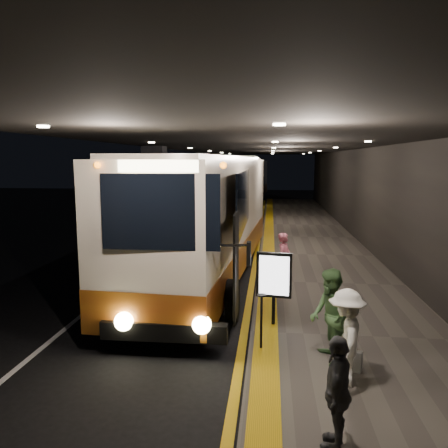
{
  "coord_description": "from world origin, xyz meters",
  "views": [
    {
      "loc": [
        2.89,
        -12.32,
        3.89
      ],
      "look_at": [
        1.32,
        2.44,
        1.7
      ],
      "focal_mm": 35.0,
      "sensor_mm": 36.0,
      "label": 1
    }
  ],
  "objects_px": {
    "coach_second": "(239,191)",
    "passenger_waiting_grey": "(337,392)",
    "coach_main": "(208,222)",
    "info_sign": "(274,277)",
    "passenger_waiting_green": "(330,316)",
    "coach_third": "(250,181)",
    "passenger_waiting_white": "(346,337)",
    "passenger_boarding": "(284,259)",
    "stanchion_post": "(261,322)",
    "bag_polka": "(353,361)"
  },
  "relations": [
    {
      "from": "passenger_waiting_green",
      "to": "passenger_waiting_grey",
      "type": "distance_m",
      "value": 2.5
    },
    {
      "from": "coach_third",
      "to": "info_sign",
      "type": "distance_m",
      "value": 33.57
    },
    {
      "from": "bag_polka",
      "to": "stanchion_post",
      "type": "relative_size",
      "value": 0.34
    },
    {
      "from": "coach_main",
      "to": "bag_polka",
      "type": "bearing_deg",
      "value": -57.45
    },
    {
      "from": "info_sign",
      "to": "coach_main",
      "type": "bearing_deg",
      "value": 125.32
    },
    {
      "from": "coach_main",
      "to": "passenger_waiting_green",
      "type": "relative_size",
      "value": 7.14
    },
    {
      "from": "coach_third",
      "to": "stanchion_post",
      "type": "relative_size",
      "value": 11.1
    },
    {
      "from": "info_sign",
      "to": "stanchion_post",
      "type": "bearing_deg",
      "value": -91.4
    },
    {
      "from": "passenger_boarding",
      "to": "info_sign",
      "type": "xyz_separation_m",
      "value": [
        -0.33,
        -3.21,
        0.34
      ]
    },
    {
      "from": "coach_second",
      "to": "info_sign",
      "type": "height_order",
      "value": "coach_second"
    },
    {
      "from": "passenger_waiting_green",
      "to": "info_sign",
      "type": "relative_size",
      "value": 1.05
    },
    {
      "from": "coach_second",
      "to": "info_sign",
      "type": "distance_m",
      "value": 18.64
    },
    {
      "from": "passenger_boarding",
      "to": "passenger_waiting_grey",
      "type": "height_order",
      "value": "passenger_boarding"
    },
    {
      "from": "coach_main",
      "to": "passenger_waiting_white",
      "type": "bearing_deg",
      "value": -60.58
    },
    {
      "from": "passenger_boarding",
      "to": "passenger_waiting_white",
      "type": "distance_m",
      "value": 5.81
    },
    {
      "from": "passenger_waiting_green",
      "to": "passenger_waiting_white",
      "type": "relative_size",
      "value": 1.08
    },
    {
      "from": "passenger_waiting_grey",
      "to": "bag_polka",
      "type": "xyz_separation_m",
      "value": [
        0.61,
        2.16,
        -0.58
      ]
    },
    {
      "from": "coach_main",
      "to": "info_sign",
      "type": "height_order",
      "value": "coach_main"
    },
    {
      "from": "coach_second",
      "to": "passenger_waiting_green",
      "type": "relative_size",
      "value": 7.2
    },
    {
      "from": "bag_polka",
      "to": "info_sign",
      "type": "xyz_separation_m",
      "value": [
        -1.4,
        2.07,
        0.95
      ]
    },
    {
      "from": "coach_third",
      "to": "info_sign",
      "type": "bearing_deg",
      "value": -83.12
    },
    {
      "from": "info_sign",
      "to": "passenger_waiting_white",
      "type": "bearing_deg",
      "value": -55.57
    },
    {
      "from": "coach_third",
      "to": "stanchion_post",
      "type": "xyz_separation_m",
      "value": [
        1.87,
        -34.79,
        -1.12
      ]
    },
    {
      "from": "stanchion_post",
      "to": "coach_third",
      "type": "bearing_deg",
      "value": 93.07
    },
    {
      "from": "stanchion_post",
      "to": "coach_main",
      "type": "bearing_deg",
      "value": 108.3
    },
    {
      "from": "coach_second",
      "to": "passenger_boarding",
      "type": "height_order",
      "value": "coach_second"
    },
    {
      "from": "passenger_waiting_green",
      "to": "coach_second",
      "type": "bearing_deg",
      "value": 178.72
    },
    {
      "from": "coach_second",
      "to": "info_sign",
      "type": "bearing_deg",
      "value": -84.16
    },
    {
      "from": "bag_polka",
      "to": "passenger_waiting_green",
      "type": "bearing_deg",
      "value": 140.33
    },
    {
      "from": "coach_second",
      "to": "passenger_waiting_green",
      "type": "xyz_separation_m",
      "value": [
        3.16,
        -20.26,
        -0.88
      ]
    },
    {
      "from": "coach_main",
      "to": "stanchion_post",
      "type": "height_order",
      "value": "coach_main"
    },
    {
      "from": "coach_main",
      "to": "info_sign",
      "type": "xyz_separation_m",
      "value": [
        2.15,
        -4.43,
        -0.59
      ]
    },
    {
      "from": "coach_second",
      "to": "passenger_boarding",
      "type": "distance_m",
      "value": 15.53
    },
    {
      "from": "coach_second",
      "to": "passenger_waiting_grey",
      "type": "xyz_separation_m",
      "value": [
        2.93,
        -22.74,
        -1.0
      ]
    },
    {
      "from": "passenger_waiting_white",
      "to": "bag_polka",
      "type": "bearing_deg",
      "value": 165.71
    },
    {
      "from": "passenger_waiting_white",
      "to": "info_sign",
      "type": "xyz_separation_m",
      "value": [
        -1.18,
        2.54,
        0.32
      ]
    },
    {
      "from": "coach_main",
      "to": "passenger_waiting_green",
      "type": "xyz_separation_m",
      "value": [
        3.17,
        -6.18,
        -0.84
      ]
    },
    {
      "from": "passenger_waiting_grey",
      "to": "bag_polka",
      "type": "height_order",
      "value": "passenger_waiting_grey"
    },
    {
      "from": "passenger_boarding",
      "to": "passenger_waiting_white",
      "type": "height_order",
      "value": "passenger_waiting_white"
    },
    {
      "from": "coach_second",
      "to": "passenger_waiting_grey",
      "type": "distance_m",
      "value": 22.95
    },
    {
      "from": "passenger_waiting_white",
      "to": "passenger_waiting_grey",
      "type": "distance_m",
      "value": 1.74
    },
    {
      "from": "passenger_waiting_green",
      "to": "passenger_waiting_grey",
      "type": "xyz_separation_m",
      "value": [
        -0.23,
        -2.48,
        -0.12
      ]
    },
    {
      "from": "coach_third",
      "to": "info_sign",
      "type": "xyz_separation_m",
      "value": [
        2.12,
        -33.5,
        -0.54
      ]
    },
    {
      "from": "coach_second",
      "to": "passenger_waiting_grey",
      "type": "bearing_deg",
      "value": -83.41
    },
    {
      "from": "passenger_boarding",
      "to": "stanchion_post",
      "type": "xyz_separation_m",
      "value": [
        -0.58,
        -4.51,
        -0.25
      ]
    },
    {
      "from": "info_sign",
      "to": "coach_second",
      "type": "bearing_deg",
      "value": 106.09
    },
    {
      "from": "passenger_boarding",
      "to": "info_sign",
      "type": "relative_size",
      "value": 0.95
    },
    {
      "from": "info_sign",
      "to": "passenger_boarding",
      "type": "bearing_deg",
      "value": 93.65
    },
    {
      "from": "coach_third",
      "to": "passenger_waiting_white",
      "type": "height_order",
      "value": "coach_third"
    },
    {
      "from": "passenger_waiting_green",
      "to": "bag_polka",
      "type": "relative_size",
      "value": 4.74
    }
  ]
}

